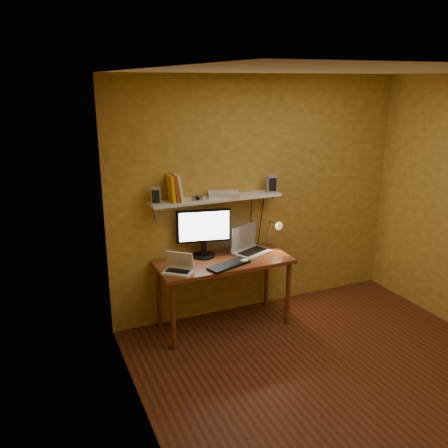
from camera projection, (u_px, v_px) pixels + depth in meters
name	position (u px, v px, depth m)	size (l,w,h in m)	color
room	(352.00, 240.00, 3.83)	(3.44, 3.24, 2.64)	#562A16
desk	(224.00, 268.00, 4.92)	(1.40, 0.60, 0.75)	brown
wall_shelf	(216.00, 199.00, 4.88)	(1.40, 0.25, 0.21)	white
monitor	(203.00, 230.00, 4.92)	(0.56, 0.28, 0.51)	black
laptop	(249.00, 245.00, 5.11)	(0.47, 0.41, 0.29)	#92959A
netbook	(179.00, 267.00, 4.58)	(0.33, 0.32, 0.20)	silver
keyboard	(229.00, 265.00, 4.73)	(0.47, 0.16, 0.02)	black
mouse	(245.00, 261.00, 4.83)	(0.11, 0.07, 0.04)	silver
desk_lamp	(274.00, 230.00, 5.19)	(0.09, 0.23, 0.38)	silver
speaker_left	(156.00, 196.00, 4.61)	(0.09, 0.09, 0.16)	#92959A
speaker_right	(272.00, 184.00, 5.09)	(0.10, 0.10, 0.18)	#92959A
books	(175.00, 188.00, 4.68)	(0.14, 0.18, 0.27)	#E1A409
shelf_camera	(197.00, 198.00, 4.72)	(0.11, 0.05, 0.07)	silver
router	(224.00, 194.00, 4.89)	(0.32, 0.21, 0.05)	silver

